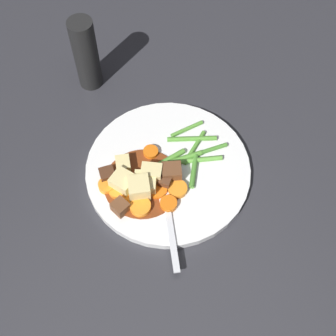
# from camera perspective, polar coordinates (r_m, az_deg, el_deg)

# --- Properties ---
(ground_plane) EXTENTS (3.00, 3.00, 0.00)m
(ground_plane) POSITION_cam_1_polar(r_m,az_deg,el_deg) (0.79, 0.00, -0.51)
(ground_plane) COLOR #2D2D33
(dinner_plate) EXTENTS (0.27, 0.27, 0.01)m
(dinner_plate) POSITION_cam_1_polar(r_m,az_deg,el_deg) (0.79, 0.00, -0.26)
(dinner_plate) COLOR white
(dinner_plate) RESTS_ON ground_plane
(stew_sauce) EXTENTS (0.13, 0.13, 0.00)m
(stew_sauce) POSITION_cam_1_polar(r_m,az_deg,el_deg) (0.76, -3.05, -1.81)
(stew_sauce) COLOR brown
(stew_sauce) RESTS_ON dinner_plate
(carrot_slice_0) EXTENTS (0.03, 0.03, 0.01)m
(carrot_slice_0) POSITION_cam_1_polar(r_m,az_deg,el_deg) (0.79, -2.09, 1.92)
(carrot_slice_0) COLOR orange
(carrot_slice_0) RESTS_ON dinner_plate
(carrot_slice_1) EXTENTS (0.04, 0.04, 0.01)m
(carrot_slice_1) POSITION_cam_1_polar(r_m,az_deg,el_deg) (0.74, -3.35, -4.69)
(carrot_slice_1) COLOR orange
(carrot_slice_1) RESTS_ON dinner_plate
(carrot_slice_2) EXTENTS (0.03, 0.03, 0.01)m
(carrot_slice_2) POSITION_cam_1_polar(r_m,az_deg,el_deg) (0.74, 0.07, -4.34)
(carrot_slice_2) COLOR orange
(carrot_slice_2) RESTS_ON dinner_plate
(carrot_slice_3) EXTENTS (0.03, 0.03, 0.01)m
(carrot_slice_3) POSITION_cam_1_polar(r_m,az_deg,el_deg) (0.76, -6.21, -2.87)
(carrot_slice_3) COLOR orange
(carrot_slice_3) RESTS_ON dinner_plate
(carrot_slice_4) EXTENTS (0.04, 0.04, 0.01)m
(carrot_slice_4) POSITION_cam_1_polar(r_m,az_deg,el_deg) (0.75, 1.05, -2.57)
(carrot_slice_4) COLOR orange
(carrot_slice_4) RESTS_ON dinner_plate
(carrot_slice_5) EXTENTS (0.04, 0.04, 0.01)m
(carrot_slice_5) POSITION_cam_1_polar(r_m,az_deg,el_deg) (0.75, -4.53, -3.34)
(carrot_slice_5) COLOR orange
(carrot_slice_5) RESTS_ON dinner_plate
(carrot_slice_6) EXTENTS (0.05, 0.05, 0.01)m
(carrot_slice_6) POSITION_cam_1_polar(r_m,az_deg,el_deg) (0.76, -1.33, -2.63)
(carrot_slice_6) COLOR orange
(carrot_slice_6) RESTS_ON dinner_plate
(carrot_slice_7) EXTENTS (0.03, 0.03, 0.01)m
(carrot_slice_7) POSITION_cam_1_polar(r_m,az_deg,el_deg) (0.76, -7.29, -2.31)
(carrot_slice_7) COLOR orange
(carrot_slice_7) RESTS_ON dinner_plate
(potato_chunk_0) EXTENTS (0.03, 0.03, 0.02)m
(potato_chunk_0) POSITION_cam_1_polar(r_m,az_deg,el_deg) (0.77, -5.43, 0.41)
(potato_chunk_0) COLOR #EAD68C
(potato_chunk_0) RESTS_ON dinner_plate
(potato_chunk_1) EXTENTS (0.05, 0.05, 0.03)m
(potato_chunk_1) POSITION_cam_1_polar(r_m,az_deg,el_deg) (0.75, -5.43, -1.73)
(potato_chunk_1) COLOR #EAD68C
(potato_chunk_1) RESTS_ON dinner_plate
(potato_chunk_2) EXTENTS (0.04, 0.04, 0.03)m
(potato_chunk_2) POSITION_cam_1_polar(r_m,az_deg,el_deg) (0.76, -2.00, -0.68)
(potato_chunk_2) COLOR #EAD68C
(potato_chunk_2) RESTS_ON dinner_plate
(potato_chunk_3) EXTENTS (0.04, 0.04, 0.04)m
(potato_chunk_3) POSITION_cam_1_polar(r_m,az_deg,el_deg) (0.74, -3.51, -2.50)
(potato_chunk_3) COLOR #EAD68C
(potato_chunk_3) RESTS_ON dinner_plate
(potato_chunk_4) EXTENTS (0.05, 0.04, 0.03)m
(potato_chunk_4) POSITION_cam_1_polar(r_m,az_deg,el_deg) (0.75, -2.75, -1.82)
(potato_chunk_4) COLOR #EAD68C
(potato_chunk_4) RESTS_ON dinner_plate
(meat_chunk_0) EXTENTS (0.03, 0.03, 0.02)m
(meat_chunk_0) POSITION_cam_1_polar(r_m,az_deg,el_deg) (0.75, -0.34, -1.67)
(meat_chunk_0) COLOR #56331E
(meat_chunk_0) RESTS_ON dinner_plate
(meat_chunk_1) EXTENTS (0.02, 0.02, 0.02)m
(meat_chunk_1) POSITION_cam_1_polar(r_m,az_deg,el_deg) (0.77, -7.31, -0.82)
(meat_chunk_1) COLOR #4C2B19
(meat_chunk_1) RESTS_ON dinner_plate
(meat_chunk_2) EXTENTS (0.04, 0.03, 0.03)m
(meat_chunk_2) POSITION_cam_1_polar(r_m,az_deg,el_deg) (0.76, 0.35, -0.56)
(meat_chunk_2) COLOR brown
(meat_chunk_2) RESTS_ON dinner_plate
(meat_chunk_3) EXTENTS (0.03, 0.03, 0.02)m
(meat_chunk_3) POSITION_cam_1_polar(r_m,az_deg,el_deg) (0.74, -5.76, -4.70)
(meat_chunk_3) COLOR brown
(meat_chunk_3) RESTS_ON dinner_plate
(green_bean_0) EXTENTS (0.06, 0.05, 0.01)m
(green_bean_0) POSITION_cam_1_polar(r_m,az_deg,el_deg) (0.80, 3.19, 2.48)
(green_bean_0) COLOR #599E38
(green_bean_0) RESTS_ON dinner_plate
(green_bean_1) EXTENTS (0.08, 0.03, 0.01)m
(green_bean_1) POSITION_cam_1_polar(r_m,az_deg,el_deg) (0.81, 2.90, 3.54)
(green_bean_1) COLOR #599E38
(green_bean_1) RESTS_ON dinner_plate
(green_bean_2) EXTENTS (0.07, 0.02, 0.01)m
(green_bean_2) POSITION_cam_1_polar(r_m,az_deg,el_deg) (0.78, 4.04, 1.02)
(green_bean_2) COLOR #66AD42
(green_bean_2) RESTS_ON dinner_plate
(green_bean_3) EXTENTS (0.06, 0.02, 0.01)m
(green_bean_3) POSITION_cam_1_polar(r_m,az_deg,el_deg) (0.78, 0.08, 1.07)
(green_bean_3) COLOR #599E38
(green_bean_3) RESTS_ON dinner_plate
(green_bean_4) EXTENTS (0.06, 0.02, 0.01)m
(green_bean_4) POSITION_cam_1_polar(r_m,az_deg,el_deg) (0.82, 2.29, 4.73)
(green_bean_4) COLOR #599E38
(green_bean_4) RESTS_ON dinner_plate
(green_bean_5) EXTENTS (0.06, 0.01, 0.01)m
(green_bean_5) POSITION_cam_1_polar(r_m,az_deg,el_deg) (0.80, 5.27, 2.27)
(green_bean_5) COLOR #4C8E33
(green_bean_5) RESTS_ON dinner_plate
(green_bean_6) EXTENTS (0.06, 0.01, 0.01)m
(green_bean_6) POSITION_cam_1_polar(r_m,az_deg,el_deg) (0.78, 2.00, 1.23)
(green_bean_6) COLOR #599E38
(green_bean_6) RESTS_ON dinner_plate
(green_bean_7) EXTENTS (0.04, 0.06, 0.01)m
(green_bean_7) POSITION_cam_1_polar(r_m,az_deg,el_deg) (0.77, 3.13, -0.36)
(green_bean_7) COLOR #4C8E33
(green_bean_7) RESTS_ON dinner_plate
(fork) EXTENTS (0.05, 0.17, 0.00)m
(fork) POSITION_cam_1_polar(r_m,az_deg,el_deg) (0.74, 0.05, -5.63)
(fork) COLOR silver
(fork) RESTS_ON dinner_plate
(pepper_mill) EXTENTS (0.04, 0.04, 0.15)m
(pepper_mill) POSITION_cam_1_polar(r_m,az_deg,el_deg) (0.86, -9.86, 13.35)
(pepper_mill) COLOR black
(pepper_mill) RESTS_ON ground_plane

